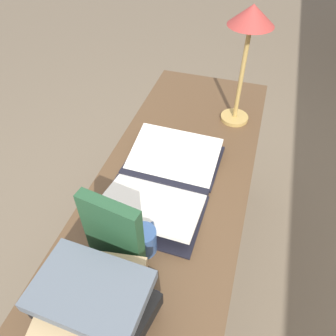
{
  "coord_description": "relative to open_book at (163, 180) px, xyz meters",
  "views": [
    {
      "loc": [
        0.77,
        0.22,
        1.61
      ],
      "look_at": [
        0.01,
        -0.01,
        0.81
      ],
      "focal_mm": 35.0,
      "sensor_mm": 36.0,
      "label": 1
    }
  ],
  "objects": [
    {
      "name": "open_book",
      "position": [
        0.0,
        0.0,
        0.0
      ],
      "size": [
        0.53,
        0.36,
        0.06
      ],
      "rotation": [
        0.0,
        0.0,
        -0.02
      ],
      "color": "black",
      "rests_on": "reading_desk"
    },
    {
      "name": "reading_lamp",
      "position": [
        -0.47,
        0.18,
        0.38
      ],
      "size": [
        0.17,
        0.17,
        0.49
      ],
      "color": "tan",
      "rests_on": "reading_desk"
    },
    {
      "name": "reading_desk",
      "position": [
        -0.02,
        0.03,
        -0.13
      ],
      "size": [
        1.56,
        0.55,
        0.73
      ],
      "color": "brown",
      "rests_on": "ground_plane"
    },
    {
      "name": "ground_plane",
      "position": [
        -0.02,
        0.03,
        -0.75
      ],
      "size": [
        12.0,
        12.0,
        0.0
      ],
      "primitive_type": "plane",
      "color": "#70604C"
    },
    {
      "name": "coffee_mug",
      "position": [
        0.27,
        0.03,
        0.03
      ],
      "size": [
        0.1,
        0.08,
        0.09
      ],
      "rotation": [
        0.0,
        0.0,
        3.09
      ],
      "color": "#335184",
      "rests_on": "reading_desk"
    },
    {
      "name": "book_stack_tall",
      "position": [
        0.5,
        -0.01,
        0.07
      ],
      "size": [
        0.25,
        0.3,
        0.18
      ],
      "color": "#1E284C",
      "rests_on": "reading_desk"
    },
    {
      "name": "book_standing_upright",
      "position": [
        0.33,
        -0.03,
        0.12
      ],
      "size": [
        0.06,
        0.17,
        0.28
      ],
      "rotation": [
        0.0,
        0.0,
        -0.16
      ],
      "color": "#234C2D",
      "rests_on": "reading_desk"
    }
  ]
}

